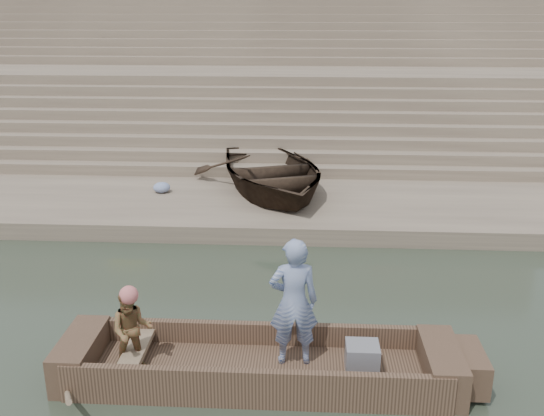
# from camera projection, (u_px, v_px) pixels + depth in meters

# --- Properties ---
(ground) EXTENTS (120.00, 120.00, 0.00)m
(ground) POSITION_uv_depth(u_px,v_px,m) (20.00, 416.00, 7.95)
(ground) COLOR #263024
(ground) RESTS_ON ground
(lower_landing) EXTENTS (32.00, 4.00, 0.40)m
(lower_landing) POSITION_uv_depth(u_px,v_px,m) (160.00, 206.00, 15.44)
(lower_landing) COLOR gray
(lower_landing) RESTS_ON ground
(mid_landing) EXTENTS (32.00, 3.00, 2.80)m
(mid_landing) POSITION_uv_depth(u_px,v_px,m) (206.00, 109.00, 22.15)
(mid_landing) COLOR gray
(mid_landing) RESTS_ON ground
(upper_landing) EXTENTS (32.00, 3.00, 5.20)m
(upper_landing) POSITION_uv_depth(u_px,v_px,m) (229.00, 58.00, 28.38)
(upper_landing) COLOR gray
(upper_landing) RESTS_ON ground
(ghat_steps) EXTENTS (32.00, 11.00, 5.20)m
(ghat_steps) POSITION_uv_depth(u_px,v_px,m) (212.00, 91.00, 23.62)
(ghat_steps) COLOR gray
(ghat_steps) RESTS_ON ground
(main_rowboat) EXTENTS (5.00, 1.30, 0.22)m
(main_rowboat) POSITION_uv_depth(u_px,v_px,m) (258.00, 373.00, 8.67)
(main_rowboat) COLOR brown
(main_rowboat) RESTS_ON ground
(rowboat_trim) EXTENTS (6.04, 2.63, 1.86)m
(rowboat_trim) POSITION_uv_depth(u_px,v_px,m) (273.00, 362.00, 8.59)
(rowboat_trim) COLOR brown
(rowboat_trim) RESTS_ON ground
(standing_man) EXTENTS (0.74, 0.53, 1.89)m
(standing_man) POSITION_uv_depth(u_px,v_px,m) (294.00, 302.00, 8.46)
(standing_man) COLOR navy
(standing_man) RESTS_ON main_rowboat
(rowing_man) EXTENTS (0.67, 0.57, 1.19)m
(rowing_man) POSITION_uv_depth(u_px,v_px,m) (132.00, 330.00, 8.43)
(rowing_man) COLOR #257030
(rowing_man) RESTS_ON main_rowboat
(television) EXTENTS (0.46, 0.42, 0.40)m
(television) POSITION_uv_depth(u_px,v_px,m) (361.00, 357.00, 8.49)
(television) COLOR slate
(television) RESTS_ON main_rowboat
(beached_rowboat) EXTENTS (4.98, 5.89, 1.04)m
(beached_rowboat) POSITION_uv_depth(u_px,v_px,m) (271.00, 172.00, 15.78)
(beached_rowboat) COLOR #2D2116
(beached_rowboat) RESTS_ON lower_landing
(cloth_bundles) EXTENTS (2.92, 0.56, 0.26)m
(cloth_bundles) POSITION_uv_depth(u_px,v_px,m) (209.00, 188.00, 15.82)
(cloth_bundles) COLOR #3F5999
(cloth_bundles) RESTS_ON lower_landing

